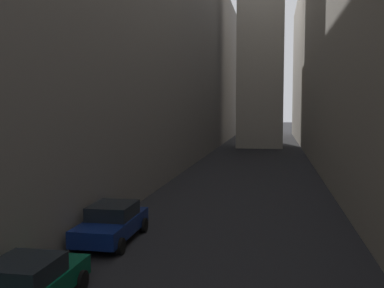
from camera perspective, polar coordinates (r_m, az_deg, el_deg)
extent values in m
plane|color=black|center=(40.12, 7.37, -3.14)|extent=(264.00, 264.00, 0.00)
cube|color=slate|center=(44.78, -9.73, 12.50)|extent=(15.19, 108.00, 23.17)
cube|color=black|center=(13.03, -20.22, -14.53)|extent=(1.60, 1.90, 0.53)
cylinder|color=black|center=(15.02, -19.91, -15.30)|extent=(0.22, 0.61, 0.61)
cylinder|color=black|center=(14.27, -13.62, -16.23)|extent=(0.22, 0.61, 0.61)
cube|color=navy|center=(18.81, -9.98, -10.02)|extent=(1.77, 4.48, 0.63)
cube|color=black|center=(18.83, -9.82, -8.16)|extent=(1.63, 2.09, 0.54)
cylinder|color=black|center=(20.57, -10.84, -9.67)|extent=(0.22, 0.62, 0.62)
cylinder|color=black|center=(20.02, -6.02, -10.02)|extent=(0.22, 0.62, 0.62)
cylinder|color=black|center=(17.87, -14.42, -11.93)|extent=(0.22, 0.62, 0.62)
cylinder|color=black|center=(17.23, -8.92, -12.47)|extent=(0.22, 0.62, 0.62)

